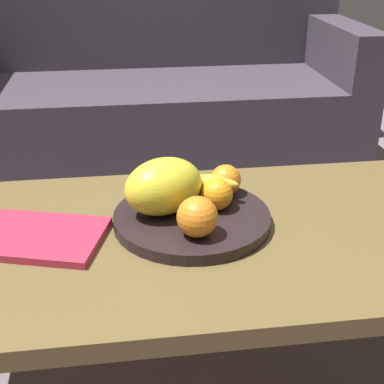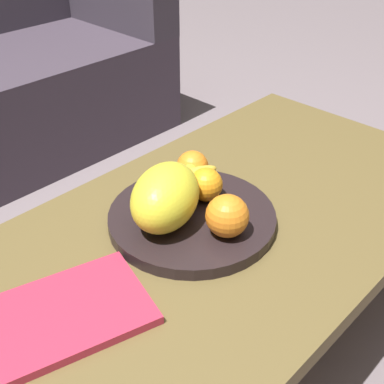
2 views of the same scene
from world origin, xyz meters
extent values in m
plane|color=slate|center=(0.00, 0.00, 0.00)|extent=(8.00, 8.00, 0.00)
cube|color=brown|center=(0.00, 0.00, 0.39)|extent=(1.24, 0.63, 0.04)
cylinder|color=brown|center=(0.58, 0.27, 0.18)|extent=(0.05, 0.05, 0.37)
cylinder|color=black|center=(-0.03, 0.04, 0.42)|extent=(0.33, 0.33, 0.03)
ellipsoid|color=yellow|center=(-0.09, 0.05, 0.49)|extent=(0.21, 0.18, 0.12)
sphere|color=orange|center=(0.03, 0.05, 0.47)|extent=(0.07, 0.07, 0.07)
sphere|color=orange|center=(-0.03, -0.05, 0.47)|extent=(0.08, 0.08, 0.08)
sphere|color=orange|center=(0.06, 0.12, 0.47)|extent=(0.07, 0.07, 0.07)
sphere|color=#6CAB3D|center=(-0.02, 0.11, 0.46)|extent=(0.06, 0.06, 0.06)
ellipsoid|color=yellow|center=(-0.01, 0.10, 0.45)|extent=(0.15, 0.05, 0.03)
ellipsoid|color=yellow|center=(0.00, 0.10, 0.45)|extent=(0.09, 0.15, 0.03)
ellipsoid|color=yellow|center=(-0.01, 0.09, 0.48)|extent=(0.15, 0.07, 0.03)
ellipsoid|color=gold|center=(0.01, 0.09, 0.48)|extent=(0.15, 0.07, 0.03)
cube|color=#B52944|center=(-0.34, 0.01, 0.41)|extent=(0.29, 0.24, 0.02)
camera|label=1|loc=(-0.17, -0.97, 0.98)|focal=50.95mm
camera|label=2|loc=(-0.61, -0.52, 1.03)|focal=47.28mm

